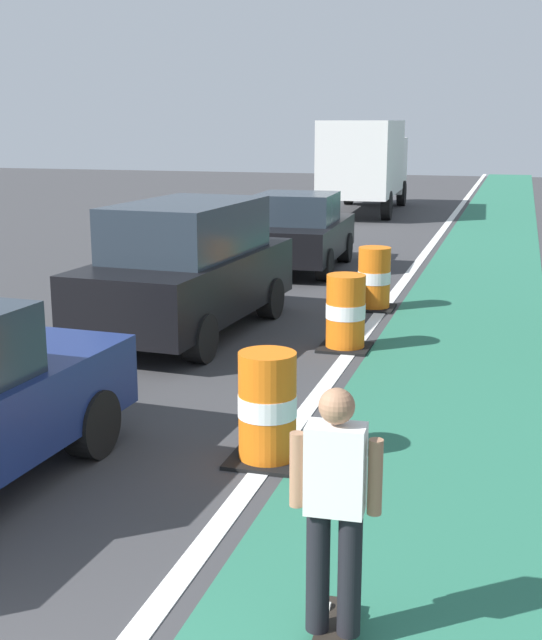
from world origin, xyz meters
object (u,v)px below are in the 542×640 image
at_px(traffic_barrel_back, 374,279).
at_px(delivery_truck_down_block, 366,160).
at_px(parked_sedan_third, 298,232).
at_px(traffic_barrel_front, 267,409).
at_px(parked_suv_second, 188,268).
at_px(skateboarder_on_lane, 335,510).
at_px(traffic_barrel_mid, 346,313).

xyz_separation_m(traffic_barrel_back, delivery_truck_down_block, (-3.00, 15.93, 1.31)).
bearing_deg(parked_sedan_third, traffic_barrel_front, -77.12).
bearing_deg(parked_suv_second, traffic_barrel_front, -60.14).
distance_m(skateboarder_on_lane, traffic_barrel_mid, 7.18).
distance_m(traffic_barrel_front, traffic_barrel_back, 7.10).
relative_size(parked_sedan_third, traffic_barrel_front, 3.82).
distance_m(skateboarder_on_lane, parked_sedan_third, 13.87).
height_order(parked_suv_second, traffic_barrel_front, parked_suv_second).
height_order(parked_sedan_third, traffic_barrel_back, parked_sedan_third).
distance_m(parked_sedan_third, delivery_truck_down_block, 12.45).
bearing_deg(delivery_truck_down_block, traffic_barrel_front, -82.20).
bearing_deg(parked_suv_second, skateboarder_on_lane, -62.13).
bearing_deg(traffic_barrel_mid, skateboarder_on_lane, -79.21).
bearing_deg(parked_sedan_third, skateboarder_on_lane, -74.64).
distance_m(parked_suv_second, traffic_barrel_back, 3.58).
xyz_separation_m(parked_suv_second, traffic_barrel_mid, (2.50, -0.22, -0.50)).
bearing_deg(traffic_barrel_mid, parked_suv_second, 174.96).
height_order(skateboarder_on_lane, delivery_truck_down_block, delivery_truck_down_block).
bearing_deg(parked_suv_second, parked_sedan_third, 88.41).
bearing_deg(traffic_barrel_front, traffic_barrel_back, 91.27).
xyz_separation_m(parked_suv_second, traffic_barrel_back, (2.45, 2.57, -0.50)).
relative_size(parked_sedan_third, traffic_barrel_mid, 3.82).
bearing_deg(parked_suv_second, traffic_barrel_mid, -5.04).
bearing_deg(delivery_truck_down_block, parked_sedan_third, -86.67).
xyz_separation_m(skateboarder_on_lane, delivery_truck_down_block, (-4.39, 25.76, 0.94)).
distance_m(traffic_barrel_front, delivery_truck_down_block, 23.28).
distance_m(parked_suv_second, parked_sedan_third, 6.11).
distance_m(parked_suv_second, traffic_barrel_front, 5.25).
bearing_deg(traffic_barrel_back, traffic_barrel_front, -88.73).
height_order(skateboarder_on_lane, parked_suv_second, parked_suv_second).
bearing_deg(parked_sedan_third, parked_suv_second, -91.59).
distance_m(skateboarder_on_lane, delivery_truck_down_block, 26.15).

